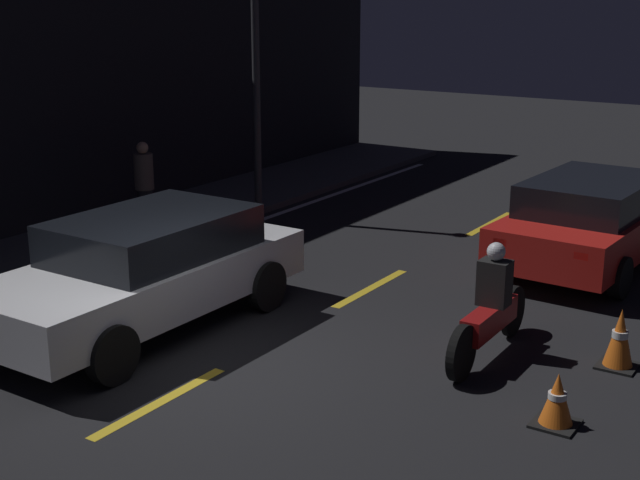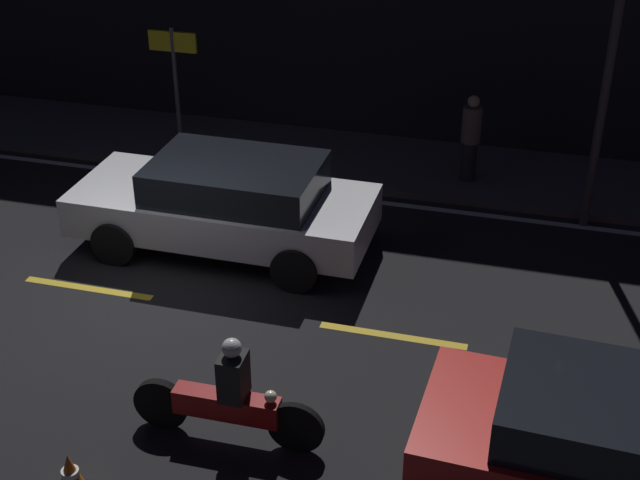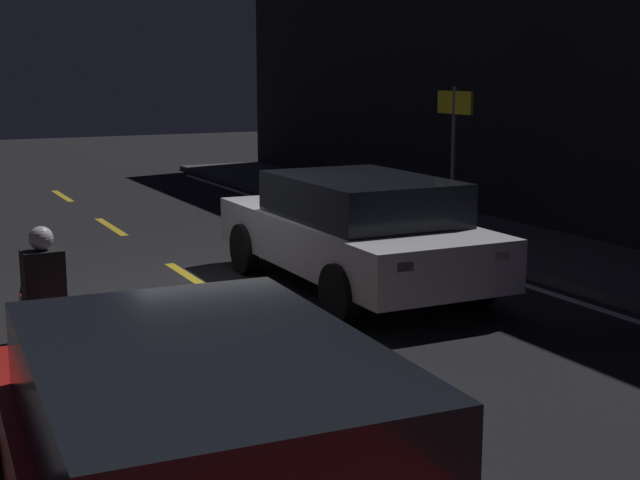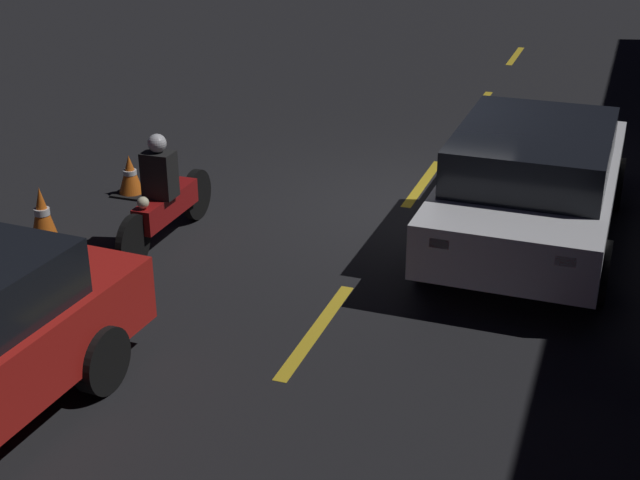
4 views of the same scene
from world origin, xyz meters
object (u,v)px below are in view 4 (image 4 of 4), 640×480
(motorcycle, at_px, (165,199))
(traffic_cone_mid, at_px, (43,216))
(sedan_white, at_px, (532,179))
(traffic_cone_near, at_px, (130,176))

(motorcycle, bearing_deg, traffic_cone_mid, -70.15)
(motorcycle, bearing_deg, sedan_white, 109.48)
(motorcycle, height_order, traffic_cone_mid, motorcycle)
(traffic_cone_mid, bearing_deg, motorcycle, 110.51)
(sedan_white, distance_m, traffic_cone_mid, 5.88)
(sedan_white, relative_size, motorcycle, 2.04)
(traffic_cone_near, relative_size, traffic_cone_mid, 0.79)
(traffic_cone_near, bearing_deg, traffic_cone_mid, -4.07)
(motorcycle, bearing_deg, traffic_cone_near, -135.90)
(sedan_white, height_order, traffic_cone_near, sedan_white)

